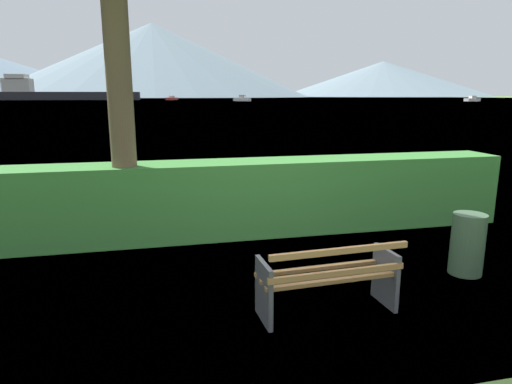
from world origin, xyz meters
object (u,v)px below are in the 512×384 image
object	(u,v)px
fishing_boat_near	(472,99)
tender_far	(172,98)
park_bench	(329,279)
trash_bin	(467,244)
cargo_ship_large	(55,93)
sailboat_mid	(242,99)

from	to	relation	value
fishing_boat_near	tender_far	world-z (taller)	fishing_boat_near
park_bench	trash_bin	distance (m)	2.38
fishing_boat_near	tender_far	xyz separation A→B (m)	(-110.35, 73.26, -0.01)
park_bench	fishing_boat_near	distance (m)	187.17
cargo_ship_large	tender_far	distance (m)	56.34
park_bench	cargo_ship_large	xyz separation A→B (m)	(-47.92, 231.21, 2.92)
cargo_ship_large	tender_far	bearing A→B (deg)	-12.48
sailboat_mid	cargo_ship_large	bearing A→B (deg)	142.69
fishing_boat_near	park_bench	bearing A→B (deg)	-128.84
park_bench	sailboat_mid	size ratio (longest dim) A/B	0.23
park_bench	fishing_boat_near	xyz separation A→B (m)	(117.38, 145.79, 0.33)
trash_bin	cargo_ship_large	distance (m)	235.97
tender_far	cargo_ship_large	bearing A→B (deg)	167.52
park_bench	tender_far	xyz separation A→B (m)	(7.03, 219.05, 0.32)
park_bench	fishing_boat_near	bearing A→B (deg)	51.16
sailboat_mid	tender_far	distance (m)	55.16
fishing_boat_near	sailboat_mid	bearing A→B (deg)	164.08
cargo_ship_large	fishing_boat_near	size ratio (longest dim) A/B	10.60
trash_bin	tender_far	xyz separation A→B (m)	(4.74, 218.39, 0.32)
fishing_boat_near	sailboat_mid	world-z (taller)	sailboat_mid
cargo_ship_large	tender_far	world-z (taller)	cargo_ship_large
cargo_ship_large	sailboat_mid	bearing A→B (deg)	-37.31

